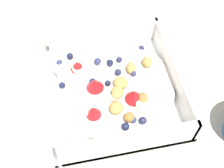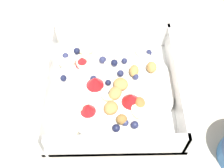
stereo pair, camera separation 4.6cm
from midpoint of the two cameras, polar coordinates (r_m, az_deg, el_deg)
ground_plane at (r=0.47m, az=3.39°, el=-4.11°), size 2.40×2.40×0.00m
fruit_bowl at (r=0.47m, az=2.70°, el=-1.02°), size 0.22×0.22×0.06m
spoon at (r=0.60m, az=-0.41°, el=13.72°), size 0.09×0.16×0.01m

